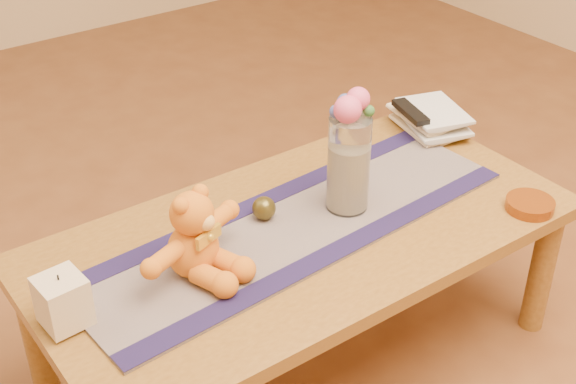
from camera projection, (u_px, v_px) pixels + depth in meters
floor at (302, 357)px, 2.27m from camera, size 5.50×5.50×0.00m
coffee_table_top at (304, 235)px, 2.04m from camera, size 1.40×0.70×0.04m
table_leg_fr at (542, 270)px, 2.27m from camera, size 0.07×0.07×0.41m
table_leg_bl at (37, 337)px, 2.04m from camera, size 0.07×0.07×0.41m
table_leg_br at (404, 184)px, 2.67m from camera, size 0.07×0.07×0.41m
persian_runner at (297, 227)px, 2.03m from camera, size 1.22×0.43×0.01m
runner_border_near at (335, 251)px, 1.93m from camera, size 1.20×0.14×0.00m
runner_border_far at (262, 201)px, 2.12m from camera, size 1.20×0.14×0.00m
teddy_bear at (192, 233)px, 1.82m from camera, size 0.37×0.34×0.20m
pillar_candle at (63, 301)px, 1.69m from camera, size 0.10×0.10×0.12m
candle_wick at (58, 278)px, 1.65m from camera, size 0.00×0.00×0.01m
glass_vase at (349, 164)px, 2.03m from camera, size 0.11×0.11×0.26m
potpourri_fill at (348, 177)px, 2.05m from camera, size 0.09×0.09×0.18m
rose_left at (348, 110)px, 1.92m from camera, size 0.07×0.07×0.07m
rose_right at (358, 99)px, 1.95m from camera, size 0.06×0.06×0.06m
blue_flower_back at (345, 102)px, 1.97m from camera, size 0.04×0.04×0.04m
blue_flower_side at (337, 112)px, 1.95m from camera, size 0.04×0.04×0.04m
leaf_sprig at (369, 111)px, 1.95m from camera, size 0.03×0.03×0.03m
bronze_ball at (264, 208)px, 2.03m from camera, size 0.08×0.08×0.06m
book_bottom at (407, 132)px, 2.44m from camera, size 0.21×0.25×0.02m
book_lower at (409, 127)px, 2.43m from camera, size 0.23×0.27×0.02m
book_upper at (406, 121)px, 2.42m from camera, size 0.20×0.24×0.02m
book_top at (410, 116)px, 2.41m from camera, size 0.22×0.26×0.02m
tv_remote at (410, 112)px, 2.39m from camera, size 0.08×0.17×0.02m
amber_dish at (530, 205)px, 2.09m from camera, size 0.17×0.17×0.03m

